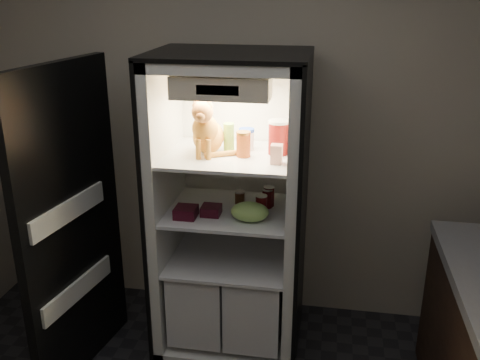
% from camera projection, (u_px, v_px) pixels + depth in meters
% --- Properties ---
extents(room_shell, '(3.60, 3.60, 3.60)m').
position_uv_depth(room_shell, '(153.00, 177.00, 1.78)').
color(room_shell, white).
rests_on(room_shell, floor).
extents(refrigerator, '(0.90, 0.72, 1.88)m').
position_uv_depth(refrigerator, '(232.00, 227.00, 3.35)').
color(refrigerator, white).
rests_on(refrigerator, floor).
extents(fridge_door, '(0.20, 0.87, 1.85)m').
position_uv_depth(fridge_door, '(72.00, 228.00, 3.05)').
color(fridge_door, black).
rests_on(fridge_door, floor).
extents(tabby_cat, '(0.30, 0.34, 0.36)m').
position_uv_depth(tabby_cat, '(207.00, 132.00, 3.07)').
color(tabby_cat, orange).
rests_on(tabby_cat, refrigerator).
extents(parmesan_shaker, '(0.07, 0.07, 0.17)m').
position_uv_depth(parmesan_shaker, '(229.00, 137.00, 3.14)').
color(parmesan_shaker, '#238026').
rests_on(parmesan_shaker, refrigerator).
extents(mayo_tub, '(0.09, 0.09, 0.13)m').
position_uv_depth(mayo_tub, '(247.00, 139.00, 3.18)').
color(mayo_tub, white).
rests_on(mayo_tub, refrigerator).
extents(salsa_jar, '(0.08, 0.08, 0.15)m').
position_uv_depth(salsa_jar, '(243.00, 144.00, 3.05)').
color(salsa_jar, maroon).
rests_on(salsa_jar, refrigerator).
extents(pepper_jar, '(0.12, 0.12, 0.20)m').
position_uv_depth(pepper_jar, '(278.00, 137.00, 3.09)').
color(pepper_jar, maroon).
rests_on(pepper_jar, refrigerator).
extents(cream_carton, '(0.06, 0.06, 0.11)m').
position_uv_depth(cream_carton, '(277.00, 154.00, 2.94)').
color(cream_carton, white).
rests_on(cream_carton, refrigerator).
extents(soda_can_a, '(0.07, 0.07, 0.12)m').
position_uv_depth(soda_can_a, '(269.00, 196.00, 3.27)').
color(soda_can_a, black).
rests_on(soda_can_a, refrigerator).
extents(soda_can_b, '(0.06, 0.06, 0.12)m').
position_uv_depth(soda_can_b, '(267.00, 198.00, 3.25)').
color(soda_can_b, black).
rests_on(soda_can_b, refrigerator).
extents(soda_can_c, '(0.07, 0.07, 0.13)m').
position_uv_depth(soda_can_c, '(261.00, 206.00, 3.13)').
color(soda_can_c, black).
rests_on(soda_can_c, refrigerator).
extents(condiment_jar, '(0.06, 0.06, 0.08)m').
position_uv_depth(condiment_jar, '(240.00, 197.00, 3.31)').
color(condiment_jar, '#5A3419').
rests_on(condiment_jar, refrigerator).
extents(grape_bag, '(0.22, 0.16, 0.11)m').
position_uv_depth(grape_bag, '(250.00, 212.00, 3.07)').
color(grape_bag, '#8ACD5F').
rests_on(grape_bag, refrigerator).
extents(berry_box_left, '(0.13, 0.13, 0.06)m').
position_uv_depth(berry_box_left, '(186.00, 212.00, 3.12)').
color(berry_box_left, '#430B18').
rests_on(berry_box_left, refrigerator).
extents(berry_box_right, '(0.11, 0.11, 0.06)m').
position_uv_depth(berry_box_right, '(211.00, 210.00, 3.15)').
color(berry_box_right, '#430B18').
rests_on(berry_box_right, refrigerator).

